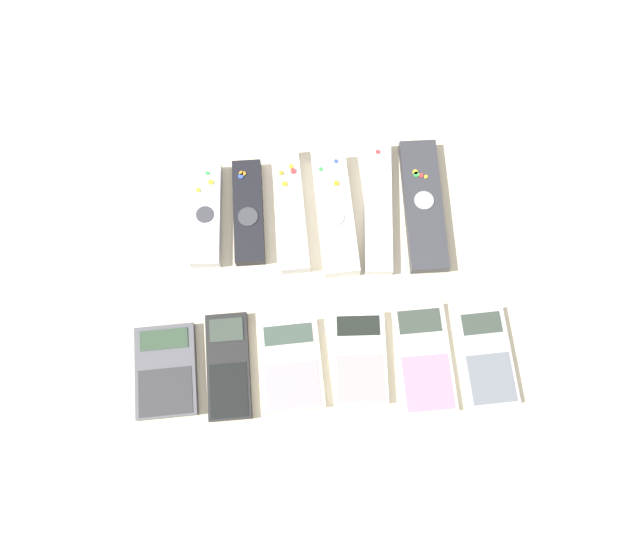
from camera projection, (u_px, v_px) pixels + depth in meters
name	position (u px, v px, depth m)	size (l,w,h in m)	color
ground_plane	(321.00, 296.00, 0.94)	(3.00, 3.00, 0.00)	beige
remote_0	(206.00, 214.00, 0.97)	(0.05, 0.17, 0.02)	silver
remote_1	(248.00, 212.00, 0.97)	(0.05, 0.17, 0.02)	black
remote_2	(290.00, 209.00, 0.97)	(0.05, 0.20, 0.03)	silver
remote_3	(335.00, 214.00, 0.96)	(0.07, 0.20, 0.03)	white
remote_4	(378.00, 207.00, 0.97)	(0.06, 0.22, 0.02)	silver
remote_5	(423.00, 205.00, 0.97)	(0.06, 0.21, 0.02)	#333338
calculator_0	(166.00, 371.00, 0.90)	(0.09, 0.14, 0.02)	#4C4C51
calculator_1	(228.00, 366.00, 0.90)	(0.07, 0.16, 0.02)	black
calculator_2	(291.00, 365.00, 0.91)	(0.10, 0.14, 0.02)	beige
calculator_3	(359.00, 358.00, 0.91)	(0.08, 0.14, 0.02)	silver
calculator_4	(424.00, 358.00, 0.91)	(0.09, 0.16, 0.01)	beige
calculator_5	(486.00, 356.00, 0.91)	(0.08, 0.15, 0.01)	#B2B2B7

